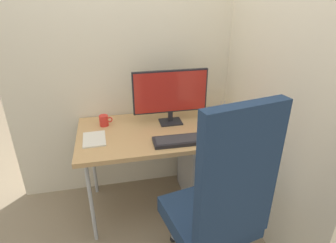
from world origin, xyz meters
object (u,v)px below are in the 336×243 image
Objects in this scene: monitor at (170,93)px; notebook at (94,139)px; pen_holder at (222,116)px; office_chair at (219,204)px; keyboard at (186,140)px; coffee_mug at (104,121)px; filing_cabinet at (206,164)px; mouse at (230,135)px.

monitor is 2.61× the size of notebook.
office_chair is at bearing -112.18° from pen_holder.
keyboard is 0.49m from pen_holder.
pen_holder reaches higher than coffee_mug.
monitor is 3.40× the size of pen_holder.
coffee_mug is (-0.97, 0.11, 0.00)m from pen_holder.
office_chair is at bearing -85.58° from monitor.
keyboard is 2.05× the size of notebook.
filing_cabinet is 1.34× the size of keyboard.
pen_holder is at bearing -6.67° from coffee_mug.
filing_cabinet is at bearing 74.12° from office_chair.
coffee_mug reaches higher than mouse.
office_chair is 2.06× the size of filing_cabinet.
monitor is at bearing -5.30° from coffee_mug.
notebook is (-0.62, -0.18, -0.25)m from monitor.
coffee_mug is (-0.54, 0.05, -0.21)m from monitor.
pen_holder is (0.36, 0.88, 0.13)m from office_chair.
pen_holder is (0.05, 0.29, 0.02)m from mouse.
keyboard is at bearing -134.54° from filing_cabinet.
monitor is at bearing 171.63° from pen_holder.
mouse is (0.35, -0.00, 0.00)m from keyboard.
filing_cabinet is 0.76m from monitor.
office_chair reaches higher than filing_cabinet.
mouse is 1.01m from coffee_mug.
pen_holder is (0.39, 0.29, 0.03)m from keyboard.
keyboard is 2.67× the size of pen_holder.
office_chair is 5.67× the size of notebook.
filing_cabinet is at bearing 45.46° from keyboard.
filing_cabinet is 0.54m from mouse.
mouse is at bearing -42.46° from monitor.
mouse reaches higher than keyboard.
coffee_mug is (-0.87, 0.11, 0.47)m from filing_cabinet.
notebook is at bearing -172.53° from filing_cabinet.
coffee_mug is at bearing 69.28° from notebook.
coffee_mug is (0.08, 0.23, 0.04)m from notebook.
mouse is (0.38, -0.35, -0.24)m from monitor.
keyboard is 4.47× the size of coffee_mug.
pen_holder is (0.43, -0.06, -0.21)m from monitor.
monitor is 5.68× the size of coffee_mug.
monitor is 0.43m from keyboard.
mouse is (0.06, -0.29, 0.45)m from filing_cabinet.
mouse is at bearing -23.43° from coffee_mug.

